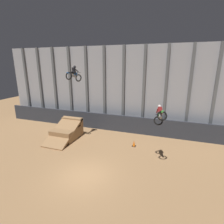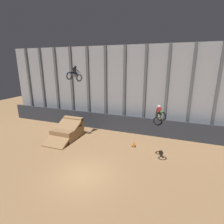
# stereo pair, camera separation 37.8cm
# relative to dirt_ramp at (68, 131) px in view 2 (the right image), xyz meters

# --- Properties ---
(ground_plane) EXTENTS (60.00, 60.00, 0.00)m
(ground_plane) POSITION_rel_dirt_ramp_xyz_m (4.87, -5.44, -0.69)
(ground_plane) COLOR #9E754C
(arena_back_wall) EXTENTS (32.00, 0.40, 9.66)m
(arena_back_wall) POSITION_rel_dirt_ramp_xyz_m (4.87, 4.69, 4.13)
(arena_back_wall) COLOR #A3A8B2
(arena_back_wall) RESTS_ON ground_plane
(lower_barrier) EXTENTS (31.36, 0.20, 1.96)m
(lower_barrier) POSITION_rel_dirt_ramp_xyz_m (4.87, 3.47, 0.29)
(lower_barrier) COLOR #2D333D
(lower_barrier) RESTS_ON ground_plane
(dirt_ramp) EXTENTS (2.41, 4.20, 2.04)m
(dirt_ramp) POSITION_rel_dirt_ramp_xyz_m (0.00, 0.00, 0.00)
(dirt_ramp) COLOR #966F48
(dirt_ramp) RESTS_ON ground_plane
(rider_bike_left_air) EXTENTS (0.97, 1.77, 1.58)m
(rider_bike_left_air) POSITION_rel_dirt_ramp_xyz_m (1.23, -0.06, 5.97)
(rider_bike_left_air) COLOR black
(rider_bike_right_air) EXTENTS (1.12, 1.79, 1.67)m
(rider_bike_right_air) POSITION_rel_dirt_ramp_xyz_m (9.50, -1.91, 3.25)
(rider_bike_right_air) COLOR black
(traffic_cone_near_ramp) EXTENTS (0.36, 0.36, 0.58)m
(traffic_cone_near_ramp) POSITION_rel_dirt_ramp_xyz_m (7.19, 0.26, -0.41)
(traffic_cone_near_ramp) COLOR black
(traffic_cone_near_ramp) RESTS_ON ground_plane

